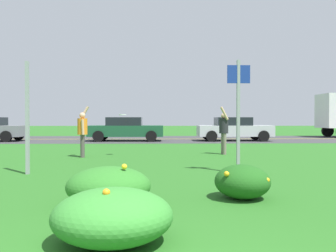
{
  "coord_description": "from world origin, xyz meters",
  "views": [
    {
      "loc": [
        0.39,
        -1.83,
        1.32
      ],
      "look_at": [
        0.75,
        11.11,
        1.07
      ],
      "focal_mm": 37.33,
      "sensor_mm": 36.0,
      "label": 1
    }
  ],
  "objects_px": {
    "sign_post_by_roadside": "(238,105)",
    "person_catcher_dark_shirt": "(224,130)",
    "car_dark_green_center_left": "(126,129)",
    "person_thrower_orange_shirt": "(83,130)",
    "frisbee_white": "(123,115)",
    "car_silver_center_right": "(234,129)",
    "sign_post_near_path": "(27,118)"
  },
  "relations": [
    {
      "from": "sign_post_by_roadside",
      "to": "person_catcher_dark_shirt",
      "type": "relative_size",
      "value": 1.54
    },
    {
      "from": "person_catcher_dark_shirt",
      "to": "car_dark_green_center_left",
      "type": "relative_size",
      "value": 0.4
    },
    {
      "from": "sign_post_by_roadside",
      "to": "person_thrower_orange_shirt",
      "type": "relative_size",
      "value": 1.54
    },
    {
      "from": "person_catcher_dark_shirt",
      "to": "frisbee_white",
      "type": "xyz_separation_m",
      "value": [
        -3.75,
        -0.47,
        0.55
      ]
    },
    {
      "from": "person_catcher_dark_shirt",
      "to": "car_silver_center_right",
      "type": "height_order",
      "value": "person_catcher_dark_shirt"
    },
    {
      "from": "sign_post_by_roadside",
      "to": "sign_post_near_path",
      "type": "bearing_deg",
      "value": -179.43
    },
    {
      "from": "person_thrower_orange_shirt",
      "to": "person_catcher_dark_shirt",
      "type": "bearing_deg",
      "value": 9.84
    },
    {
      "from": "sign_post_near_path",
      "to": "frisbee_white",
      "type": "bearing_deg",
      "value": 65.87
    },
    {
      "from": "frisbee_white",
      "to": "car_dark_green_center_left",
      "type": "bearing_deg",
      "value": 94.57
    },
    {
      "from": "frisbee_white",
      "to": "car_silver_center_right",
      "type": "relative_size",
      "value": 0.06
    },
    {
      "from": "person_catcher_dark_shirt",
      "to": "car_dark_green_center_left",
      "type": "distance_m",
      "value": 9.44
    },
    {
      "from": "person_catcher_dark_shirt",
      "to": "person_thrower_orange_shirt",
      "type": "bearing_deg",
      "value": -170.16
    },
    {
      "from": "sign_post_by_roadside",
      "to": "person_catcher_dark_shirt",
      "type": "distance_m",
      "value": 4.67
    },
    {
      "from": "sign_post_by_roadside",
      "to": "car_dark_green_center_left",
      "type": "distance_m",
      "value": 13.52
    },
    {
      "from": "car_silver_center_right",
      "to": "car_dark_green_center_left",
      "type": "bearing_deg",
      "value": 180.0
    },
    {
      "from": "car_dark_green_center_left",
      "to": "sign_post_by_roadside",
      "type": "bearing_deg",
      "value": -72.98
    },
    {
      "from": "sign_post_near_path",
      "to": "person_catcher_dark_shirt",
      "type": "height_order",
      "value": "sign_post_near_path"
    },
    {
      "from": "person_catcher_dark_shirt",
      "to": "car_silver_center_right",
      "type": "xyz_separation_m",
      "value": [
        2.21,
        8.32,
        -0.2
      ]
    },
    {
      "from": "person_thrower_orange_shirt",
      "to": "frisbee_white",
      "type": "relative_size",
      "value": 6.76
    },
    {
      "from": "frisbee_white",
      "to": "car_silver_center_right",
      "type": "distance_m",
      "value": 10.65
    },
    {
      "from": "sign_post_by_roadside",
      "to": "person_catcher_dark_shirt",
      "type": "height_order",
      "value": "sign_post_by_roadside"
    },
    {
      "from": "sign_post_by_roadside",
      "to": "frisbee_white",
      "type": "relative_size",
      "value": 10.44
    },
    {
      "from": "frisbee_white",
      "to": "car_dark_green_center_left",
      "type": "height_order",
      "value": "frisbee_white"
    },
    {
      "from": "frisbee_white",
      "to": "car_dark_green_center_left",
      "type": "distance_m",
      "value": 8.85
    },
    {
      "from": "sign_post_by_roadside",
      "to": "car_silver_center_right",
      "type": "xyz_separation_m",
      "value": [
        2.72,
        12.9,
        -0.93
      ]
    },
    {
      "from": "car_dark_green_center_left",
      "to": "person_catcher_dark_shirt",
      "type": "bearing_deg",
      "value": -61.83
    },
    {
      "from": "car_dark_green_center_left",
      "to": "car_silver_center_right",
      "type": "bearing_deg",
      "value": 0.0
    },
    {
      "from": "sign_post_near_path",
      "to": "sign_post_by_roadside",
      "type": "height_order",
      "value": "sign_post_by_roadside"
    },
    {
      "from": "sign_post_near_path",
      "to": "person_thrower_orange_shirt",
      "type": "height_order",
      "value": "sign_post_near_path"
    },
    {
      "from": "sign_post_by_roadside",
      "to": "car_dark_green_center_left",
      "type": "relative_size",
      "value": 0.62
    },
    {
      "from": "person_catcher_dark_shirt",
      "to": "frisbee_white",
      "type": "distance_m",
      "value": 3.82
    },
    {
      "from": "person_thrower_orange_shirt",
      "to": "person_catcher_dark_shirt",
      "type": "xyz_separation_m",
      "value": [
        5.11,
        0.89,
        -0.0
      ]
    }
  ]
}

